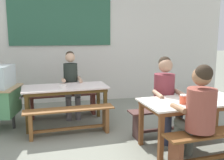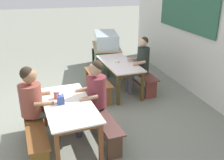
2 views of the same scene
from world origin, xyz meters
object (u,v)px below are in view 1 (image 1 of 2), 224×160
at_px(dining_table_near, 193,105).
at_px(soup_bowl, 63,86).
at_px(bench_near_back, 173,117).
at_px(person_near_front, 198,109).
at_px(person_center_facing, 71,81).
at_px(tissue_box, 195,97).
at_px(bench_near_front, 217,142).
at_px(bench_far_back, 63,101).
at_px(dining_table_far, 66,90).
at_px(bench_far_front, 70,118).
at_px(condiment_jar, 183,99).
at_px(person_right_near_table, 166,92).

distance_m(dining_table_near, soup_bowl, 2.25).
relative_size(bench_near_back, person_near_front, 1.18).
height_order(person_center_facing, tissue_box, person_center_facing).
xyz_separation_m(bench_near_front, tissue_box, (-0.09, 0.43, 0.48)).
distance_m(bench_far_back, person_center_facing, 0.47).
height_order(dining_table_near, bench_near_back, dining_table_near).
xyz_separation_m(bench_near_front, person_near_front, (-0.28, 0.03, 0.45)).
bearing_deg(bench_near_back, dining_table_far, 152.86).
bearing_deg(bench_far_back, person_near_front, -57.43).
relative_size(dining_table_far, person_near_front, 1.18).
bearing_deg(dining_table_far, bench_near_back, -27.14).
xyz_separation_m(bench_far_back, bench_far_front, (0.07, -1.07, -0.01)).
bearing_deg(bench_near_front, tissue_box, 101.61).
height_order(person_center_facing, person_near_front, person_center_facing).
height_order(bench_far_back, person_near_front, person_near_front).
distance_m(bench_far_front, condiment_jar, 1.86).
bearing_deg(condiment_jar, dining_table_far, 134.22).
bearing_deg(person_near_front, bench_near_front, -7.08).
bearing_deg(soup_bowl, bench_far_back, 88.73).
xyz_separation_m(dining_table_near, soup_bowl, (-1.80, 1.35, 0.10)).
xyz_separation_m(dining_table_near, condiment_jar, (-0.24, -0.15, 0.14)).
distance_m(person_near_front, soup_bowl, 2.43).
bearing_deg(person_near_front, condiment_jar, 91.98).
bearing_deg(bench_far_back, condiment_jar, -53.48).
relative_size(bench_far_back, condiment_jar, 11.52).
height_order(dining_table_far, bench_far_back, dining_table_far).
distance_m(person_right_near_table, tissue_box, 0.59).
xyz_separation_m(dining_table_near, person_right_near_table, (-0.23, 0.45, 0.10)).
height_order(person_right_near_table, condiment_jar, person_right_near_table).
bearing_deg(bench_near_front, person_right_near_table, 105.51).
height_order(dining_table_far, tissue_box, tissue_box).
height_order(person_near_front, tissue_box, person_near_front).
height_order(dining_table_near, person_right_near_table, person_right_near_table).
bearing_deg(bench_far_front, bench_far_back, 93.56).
distance_m(person_center_facing, condiment_jar, 2.45).
bearing_deg(bench_far_back, dining_table_near, -47.35).
bearing_deg(bench_far_back, soup_bowl, -91.27).
distance_m(bench_far_front, person_center_facing, 1.10).
height_order(bench_near_front, condiment_jar, condiment_jar).
bearing_deg(dining_table_far, tissue_box, -41.46).
height_order(dining_table_far, person_right_near_table, person_right_near_table).
relative_size(person_near_front, condiment_jar, 10.17).
relative_size(bench_far_back, tissue_box, 9.47).
height_order(person_center_facing, soup_bowl, person_center_facing).
bearing_deg(bench_near_front, soup_bowl, 134.49).
height_order(bench_near_back, bench_near_front, same).
bearing_deg(bench_far_back, bench_far_front, -86.44).
relative_size(bench_far_back, bench_near_front, 1.03).
height_order(person_center_facing, person_right_near_table, person_center_facing).
bearing_deg(tissue_box, bench_far_front, 149.72).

